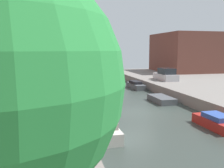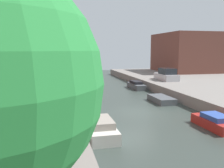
# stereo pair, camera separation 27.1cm
# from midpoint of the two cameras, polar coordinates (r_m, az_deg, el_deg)

# --- Properties ---
(ground_plane) EXTENTS (84.00, 84.00, 0.00)m
(ground_plane) POSITION_cam_midpoint_polar(r_m,az_deg,el_deg) (20.01, 6.36, -6.60)
(ground_plane) COLOR #333D38
(low_block_right) EXTENTS (10.00, 11.93, 7.02)m
(low_block_right) POSITION_cam_midpoint_polar(r_m,az_deg,el_deg) (48.81, 17.18, 6.95)
(low_block_right) COLOR brown
(low_block_right) RESTS_ON quay_right
(street_tree_1) EXTENTS (2.37, 2.37, 4.27)m
(street_tree_1) POSITION_cam_midpoint_polar(r_m,az_deg,el_deg) (8.75, -17.78, 1.49)
(street_tree_1) COLOR brown
(street_tree_1) RESTS_ON quay_left
(street_tree_2) EXTENTS (1.88, 1.88, 4.68)m
(street_tree_2) POSITION_cam_midpoint_polar(r_m,az_deg,el_deg) (13.17, -16.34, 6.00)
(street_tree_2) COLOR brown
(street_tree_2) RESTS_ON quay_left
(parked_car) EXTENTS (1.98, 4.48, 1.60)m
(parked_car) POSITION_cam_midpoint_polar(r_m,az_deg,el_deg) (33.75, 12.65, 2.01)
(parked_car) COLOR #B7B7BC
(parked_car) RESTS_ON quay_right
(moored_boat_left_2) EXTENTS (1.55, 4.06, 1.06)m
(moored_boat_left_2) POSITION_cam_midpoint_polar(r_m,az_deg,el_deg) (14.71, -2.24, -10.08)
(moored_boat_left_2) COLOR beige
(moored_boat_left_2) RESTS_ON ground_plane
(moored_boat_left_3) EXTENTS (1.60, 3.41, 0.79)m
(moored_boat_left_3) POSITION_cam_midpoint_polar(r_m,az_deg,el_deg) (21.62, -6.20, -4.60)
(moored_boat_left_3) COLOR #195638
(moored_boat_left_3) RESTS_ON ground_plane
(moored_boat_right_2) EXTENTS (1.44, 3.35, 0.92)m
(moored_boat_right_2) POSITION_cam_midpoint_polar(r_m,az_deg,el_deg) (17.38, 23.01, -8.08)
(moored_boat_right_2) COLOR maroon
(moored_boat_right_2) RESTS_ON ground_plane
(moored_boat_right_3) EXTENTS (1.62, 3.39, 0.56)m
(moored_boat_right_3) POSITION_cam_midpoint_polar(r_m,az_deg,el_deg) (24.22, 11.62, -3.49)
(moored_boat_right_3) COLOR #4C5156
(moored_boat_right_3) RESTS_ON ground_plane
(moored_boat_right_4) EXTENTS (1.31, 4.13, 0.98)m
(moored_boat_right_4) POSITION_cam_midpoint_polar(r_m,az_deg,el_deg) (32.24, 5.81, -0.33)
(moored_boat_right_4) COLOR #4C5156
(moored_boat_right_4) RESTS_ON ground_plane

